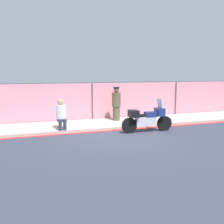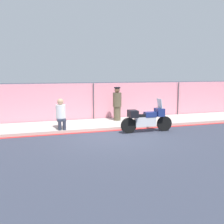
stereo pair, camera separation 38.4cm
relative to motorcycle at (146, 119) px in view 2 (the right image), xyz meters
The scene contains 7 objects.
ground_plane 1.72m from the motorcycle, 162.65° to the right, with size 120.00×120.00×0.00m, color #333847.
sidewalk 2.59m from the motorcycle, 127.64° to the left, with size 37.69×2.45×0.13m.
curb_paint_stripe 1.79m from the motorcycle, 155.79° to the left, with size 37.69×0.18×0.01m.
storefront_fence 3.69m from the motorcycle, 115.01° to the left, with size 35.80×0.17×2.00m.
motorcycle is the anchor object (origin of this frame).
officer_standing 2.51m from the motorcycle, 102.01° to the left, with size 0.44×0.44×1.70m.
person_seated_on_curb 3.72m from the motorcycle, 160.24° to the left, with size 0.43×0.70×1.31m.
Camera 2 is at (-3.20, -9.63, 2.53)m, focal length 42.00 mm.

